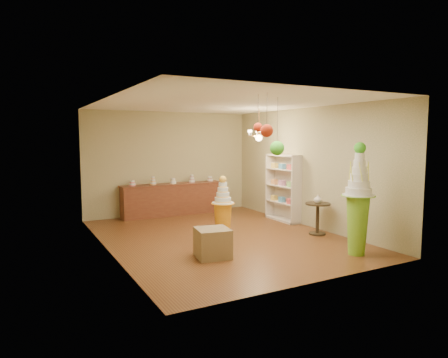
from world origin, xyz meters
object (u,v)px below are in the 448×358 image
pedestal_orange (223,218)px  pedestal_green (358,211)px  round_table (318,214)px  sideboard (173,199)px

pedestal_orange → pedestal_green: bearing=-41.4°
pedestal_green → pedestal_orange: pedestal_green is taller
pedestal_orange → round_table: size_ratio=1.99×
round_table → pedestal_orange: bearing=176.4°
sideboard → round_table: bearing=-61.3°
pedestal_green → pedestal_orange: bearing=138.6°
round_table → pedestal_green: bearing=-104.9°
sideboard → pedestal_green: bearing=-72.9°
pedestal_green → pedestal_orange: (-1.99, 1.75, -0.27)m
sideboard → pedestal_orange: bearing=-95.0°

